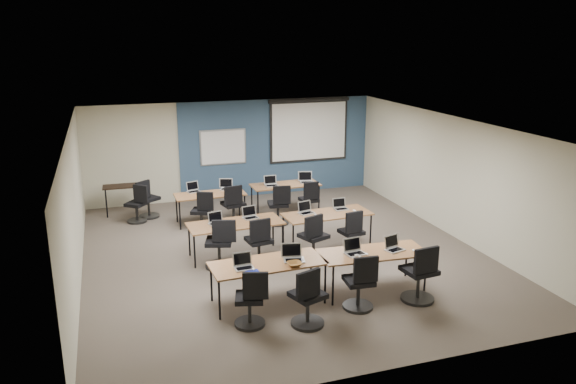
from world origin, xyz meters
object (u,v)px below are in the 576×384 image
object	(u,v)px
laptop_4	(216,221)
laptop_7	(340,206)
task_chair_2	(360,287)
task_chair_10	(279,208)
laptop_2	(354,250)
task_chair_7	(352,236)
projector_screen	(309,127)
task_chair_1	(308,302)
laptop_6	(306,210)
whiteboard	(223,147)
task_chair_3	(420,278)
laptop_11	(306,180)
task_chair_4	(220,247)
task_chair_8	(202,214)
laptop_10	(271,183)
laptop_8	(193,189)
laptop_9	(227,187)
spare_chair_a	(147,202)
training_table_back_right	(285,186)
training_table_front_left	(268,265)
laptop_1	(293,256)
task_chair_9	(234,208)
laptop_5	(250,215)
training_table_front_right	(373,254)
training_table_mid_right	(327,215)
task_chair_5	(259,245)
laptop_3	(394,246)
task_chair_11	(309,203)
spare_chair_b	(138,207)
task_chair_0	(251,303)

from	to	relation	value
laptop_4	laptop_7	world-z (taller)	laptop_4
task_chair_2	task_chair_10	distance (m)	4.56
laptop_2	task_chair_7	distance (m)	1.82
projector_screen	task_chair_1	size ratio (longest dim) A/B	2.37
laptop_6	whiteboard	bearing A→B (deg)	88.65
task_chair_3	laptop_11	xyz separation A→B (m)	(-0.04, 5.57, 0.36)
task_chair_2	task_chair_3	distance (m)	1.10
task_chair_4	task_chair_8	bearing A→B (deg)	105.60
laptop_10	laptop_8	bearing A→B (deg)	-179.43
laptop_9	spare_chair_a	size ratio (longest dim) A/B	0.34
training_table_back_right	laptop_6	world-z (taller)	laptop_6
training_table_front_left	task_chair_10	size ratio (longest dim) A/B	1.94
laptop_2	laptop_8	xyz separation A→B (m)	(-2.06, 4.88, -0.00)
laptop_1	laptop_4	xyz separation A→B (m)	(-0.88, 2.28, -0.01)
laptop_9	task_chair_10	bearing A→B (deg)	-22.43
task_chair_9	task_chair_10	size ratio (longest dim) A/B	1.02
training_table_back_right	laptop_8	xyz separation A→B (m)	(-2.35, 0.04, 0.11)
projector_screen	spare_chair_a	world-z (taller)	projector_screen
laptop_5	task_chair_4	bearing A→B (deg)	-148.29
whiteboard	laptop_5	world-z (taller)	whiteboard
training_table_back_right	projector_screen	bearing A→B (deg)	52.28
training_table_back_right	task_chair_7	xyz separation A→B (m)	(0.41, -3.21, -0.28)
task_chair_2	task_chair_4	world-z (taller)	task_chair_4
whiteboard	laptop_1	bearing A→B (deg)	-91.53
training_table_front_right	laptop_11	size ratio (longest dim) A/B	5.33
laptop_10	whiteboard	bearing A→B (deg)	118.56
training_table_mid_right	task_chair_3	world-z (taller)	task_chair_3
training_table_mid_right	laptop_11	bearing A→B (deg)	76.57
whiteboard	task_chair_5	bearing A→B (deg)	-93.88
laptop_5	task_chair_5	size ratio (longest dim) A/B	0.31
laptop_8	spare_chair_a	xyz separation A→B (m)	(-1.07, 0.54, -0.38)
task_chair_1	laptop_11	bearing A→B (deg)	51.23
task_chair_7	laptop_10	distance (m)	3.32
whiteboard	laptop_3	bearing A→B (deg)	-75.68
projector_screen	laptop_6	xyz separation A→B (m)	(-1.58, -4.09, -1.10)
task_chair_11	task_chair_8	bearing A→B (deg)	177.60
task_chair_7	spare_chair_a	size ratio (longest dim) A/B	0.99
training_table_back_right	spare_chair_a	distance (m)	3.49
spare_chair_b	task_chair_7	bearing A→B (deg)	-1.46
training_table_front_left	task_chair_7	distance (m)	2.77
laptop_4	task_chair_5	distance (m)	1.05
training_table_back_right	task_chair_11	distance (m)	0.85
task_chair_0	task_chair_10	bearing A→B (deg)	83.14
task_chair_5	laptop_1	bearing A→B (deg)	-92.07
whiteboard	task_chair_7	bearing A→B (deg)	-71.43
task_chair_0	task_chair_9	bearing A→B (deg)	95.88
task_chair_3	task_chair_5	size ratio (longest dim) A/B	1.05
task_chair_3	laptop_4	distance (m)	4.23
task_chair_3	task_chair_7	world-z (taller)	task_chair_3
task_chair_1	laptop_11	distance (m)	6.14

